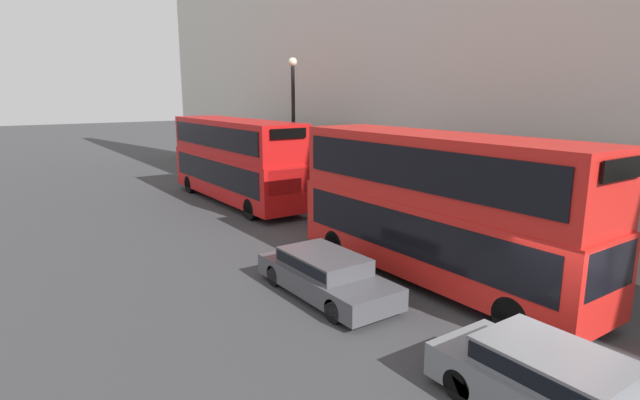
% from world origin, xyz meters
% --- Properties ---
extents(ground_plane, '(200.00, 200.00, 0.00)m').
position_xyz_m(ground_plane, '(0.00, 0.00, 0.00)').
color(ground_plane, '#38383A').
extents(bus_leading, '(2.59, 10.29, 4.56)m').
position_xyz_m(bus_leading, '(1.60, 4.73, 2.51)').
color(bus_leading, red).
rests_on(bus_leading, ground).
extents(bus_second_in_queue, '(2.59, 11.00, 4.39)m').
position_xyz_m(bus_second_in_queue, '(1.60, 18.75, 2.42)').
color(bus_second_in_queue, red).
rests_on(bus_second_in_queue, ground).
extents(car_dark_sedan, '(1.86, 4.50, 1.37)m').
position_xyz_m(car_dark_sedan, '(-1.80, -1.22, 0.73)').
color(car_dark_sedan, slate).
rests_on(car_dark_sedan, ground).
extents(car_hatchback, '(1.85, 4.78, 1.25)m').
position_xyz_m(car_hatchback, '(-1.80, 5.75, 0.67)').
color(car_hatchback, '#47474C').
rests_on(car_hatchback, ground).
extents(street_lamp, '(0.44, 0.44, 7.42)m').
position_xyz_m(street_lamp, '(3.50, 15.94, 4.50)').
color(street_lamp, black).
rests_on(street_lamp, ground).
extents(pedestrian, '(0.36, 0.36, 1.82)m').
position_xyz_m(pedestrian, '(4.22, 7.97, 0.84)').
color(pedestrian, '#26262D').
rests_on(pedestrian, ground).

